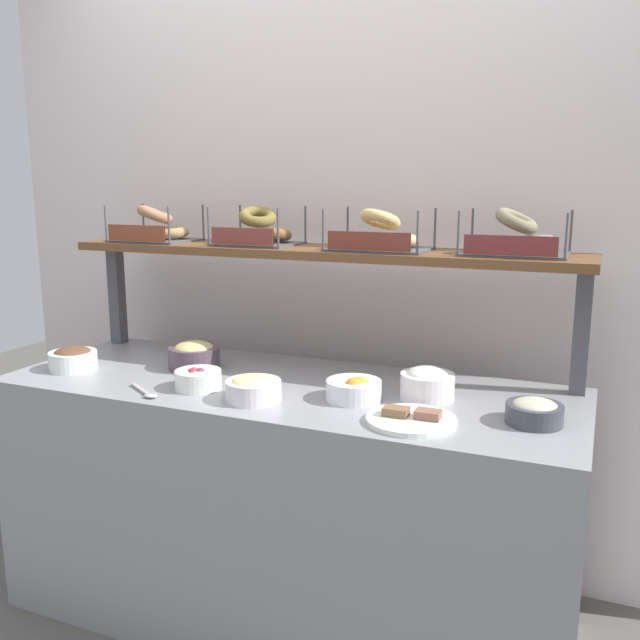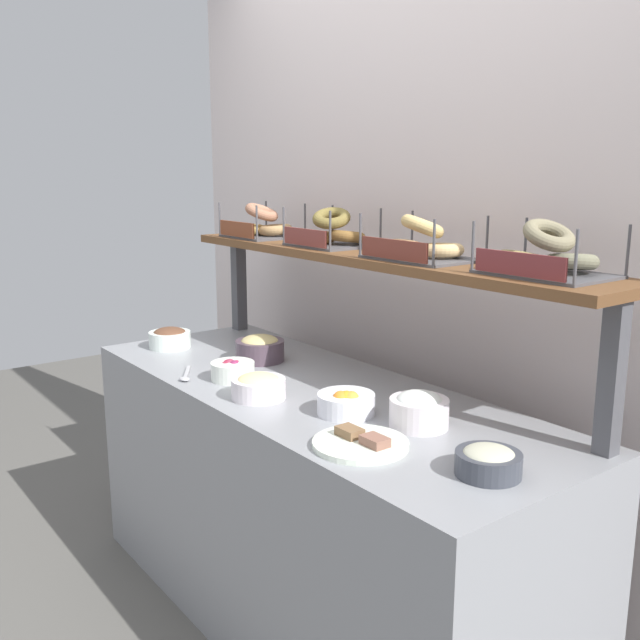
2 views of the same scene
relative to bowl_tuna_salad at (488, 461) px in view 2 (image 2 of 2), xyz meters
name	(u,v)px [view 2 (image 2 of 2)]	position (x,y,z in m)	size (l,w,h in m)	color
ground_plane	(311,617)	(-0.80, 0.07, -0.89)	(8.00, 8.00, 0.00)	#595651
back_wall	(431,269)	(-0.80, 0.62, 0.31)	(3.11, 0.06, 2.40)	silver
deli_counter	(310,507)	(-0.80, 0.07, -0.46)	(1.91, 0.70, 0.85)	gray
shelf_riser_left	(239,285)	(-1.69, 0.34, 0.16)	(0.05, 0.05, 0.40)	#4C4C51
shelf_riser_right	(612,378)	(0.10, 0.34, 0.16)	(0.05, 0.05, 0.40)	#4C4C51
upper_shelf	(373,257)	(-0.80, 0.34, 0.38)	(1.87, 0.32, 0.03)	brown
bowl_tuna_salad	(488,461)	(0.00, 0.00, 0.00)	(0.16, 0.16, 0.07)	#3C4049
bowl_fruit_salad	(346,403)	(-0.53, 0.00, 0.00)	(0.17, 0.17, 0.08)	white
bowl_chocolate_spread	(170,338)	(-1.58, -0.06, 0.01)	(0.17, 0.17, 0.08)	white
bowl_egg_salad	(259,386)	(-0.81, -0.12, 0.00)	(0.17, 0.17, 0.08)	white
bowl_hummus	(260,348)	(-1.19, 0.12, 0.01)	(0.18, 0.18, 0.10)	#513F4C
bowl_cream_cheese	(419,409)	(-0.33, 0.10, 0.02)	(0.17, 0.17, 0.10)	white
bowl_beet_salad	(233,370)	(-1.04, -0.09, 0.00)	(0.15, 0.15, 0.07)	white
serving_plate_white	(361,443)	(-0.32, -0.13, -0.02)	(0.25, 0.25, 0.04)	white
serving_spoon_near_plate	(186,376)	(-1.15, -0.21, -0.03)	(0.16, 0.11, 0.01)	#B7B7BC
bagel_basket_everything	(261,226)	(-1.48, 0.32, 0.44)	(0.30, 0.26, 0.15)	#4C4C51
bagel_basket_cinnamon_raisin	(330,233)	(-1.04, 0.34, 0.44)	(0.29, 0.25, 0.14)	#4C4C51
bagel_basket_plain	(421,245)	(-0.56, 0.33, 0.44)	(0.33, 0.25, 0.15)	#4C4C51
bagel_basket_poppy	(546,257)	(-0.12, 0.35, 0.44)	(0.33, 0.27, 0.15)	#4C4C51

